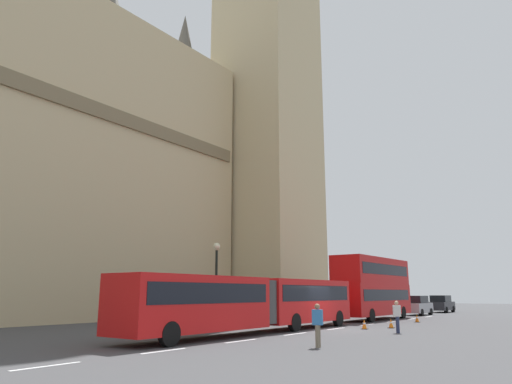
# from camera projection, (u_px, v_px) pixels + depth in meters

# --- Properties ---
(ground_plane) EXTENTS (160.00, 160.00, 0.00)m
(ground_plane) POSITION_uv_depth(u_px,v_px,m) (331.00, 329.00, 27.76)
(ground_plane) COLOR #424244
(lane_centre_marking) EXTENTS (39.00, 0.16, 0.01)m
(lane_centre_marking) POSITION_uv_depth(u_px,v_px,m) (336.00, 329.00, 28.22)
(lane_centre_marking) COLOR silver
(lane_centre_marking) RESTS_ON ground_plane
(articulated_bus) EXTENTS (18.06, 2.54, 2.90)m
(articulated_bus) POSITION_uv_depth(u_px,v_px,m) (256.00, 300.00, 25.48)
(articulated_bus) COLOR red
(articulated_bus) RESTS_ON ground_plane
(double_decker_bus) EXTENTS (10.45, 2.54, 4.90)m
(double_decker_bus) POSITION_uv_depth(u_px,v_px,m) (373.00, 285.00, 38.35)
(double_decker_bus) COLOR #B20F0F
(double_decker_bus) RESTS_ON ground_plane
(sedan_lead) EXTENTS (4.40, 1.86, 1.85)m
(sedan_lead) POSITION_uv_depth(u_px,v_px,m) (417.00, 306.00, 45.72)
(sedan_lead) COLOR gray
(sedan_lead) RESTS_ON ground_plane
(sedan_trailing) EXTENTS (4.40, 1.86, 1.85)m
(sedan_trailing) POSITION_uv_depth(u_px,v_px,m) (442.00, 304.00, 52.32)
(sedan_trailing) COLOR black
(sedan_trailing) RESTS_ON ground_plane
(traffic_cone_west) EXTENTS (0.36, 0.36, 0.58)m
(traffic_cone_west) POSITION_uv_depth(u_px,v_px,m) (364.00, 324.00, 27.97)
(traffic_cone_west) COLOR black
(traffic_cone_west) RESTS_ON ground_plane
(traffic_cone_middle) EXTENTS (0.36, 0.36, 0.58)m
(traffic_cone_middle) POSITION_uv_depth(u_px,v_px,m) (391.00, 323.00, 28.84)
(traffic_cone_middle) COLOR black
(traffic_cone_middle) RESTS_ON ground_plane
(traffic_cone_east) EXTENTS (0.36, 0.36, 0.58)m
(traffic_cone_east) POSITION_uv_depth(u_px,v_px,m) (417.00, 318.00, 34.58)
(traffic_cone_east) COLOR black
(traffic_cone_east) RESTS_ON ground_plane
(street_lamp) EXTENTS (0.44, 0.44, 5.27)m
(street_lamp) POSITION_uv_depth(u_px,v_px,m) (216.00, 278.00, 29.86)
(street_lamp) COLOR black
(street_lamp) RESTS_ON ground_plane
(pedestrian_near_cones) EXTENTS (0.35, 0.45, 1.69)m
(pedestrian_near_cones) POSITION_uv_depth(u_px,v_px,m) (318.00, 324.00, 18.71)
(pedestrian_near_cones) COLOR #726651
(pedestrian_near_cones) RESTS_ON ground_plane
(pedestrian_by_kerb) EXTENTS (0.40, 0.47, 1.69)m
(pedestrian_by_kerb) POSITION_uv_depth(u_px,v_px,m) (397.00, 316.00, 25.41)
(pedestrian_by_kerb) COLOR #262D4C
(pedestrian_by_kerb) RESTS_ON ground_plane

